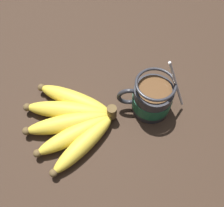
# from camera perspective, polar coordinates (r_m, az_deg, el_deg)

# --- Properties ---
(table) EXTENTS (1.20, 1.20, 0.03)m
(table) POSITION_cam_1_polar(r_m,az_deg,el_deg) (0.57, -0.25, 0.84)
(table) COLOR #332319
(table) RESTS_ON ground
(coffee_mug) EXTENTS (0.14, 0.08, 0.15)m
(coffee_mug) POSITION_cam_1_polar(r_m,az_deg,el_deg) (0.52, 8.81, 1.19)
(coffee_mug) COLOR #28282D
(coffee_mug) RESTS_ON table
(banana_bunch) EXTENTS (0.20, 0.22, 0.04)m
(banana_bunch) POSITION_cam_1_polar(r_m,az_deg,el_deg) (0.52, -9.15, -3.81)
(banana_bunch) COLOR brown
(banana_bunch) RESTS_ON table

